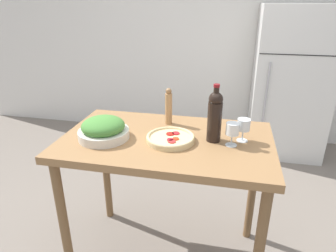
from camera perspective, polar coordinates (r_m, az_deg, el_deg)
The scene contains 9 objects.
wall_back at distance 3.82m, azimuth 7.22°, elevation 17.15°, with size 6.40×0.08×2.60m.
refrigerator at distance 3.59m, azimuth 22.32°, elevation 7.47°, with size 0.80×0.64×1.65m.
prep_counter at distance 1.83m, azimuth -0.25°, elevation -5.60°, with size 1.24×0.75×0.92m.
wine_bottle at distance 1.70m, azimuth 8.90°, elevation 2.01°, with size 0.08×0.08×0.34m.
wine_glass_near at distance 1.68m, azimuth 12.18°, elevation -0.77°, with size 0.07×0.07×0.13m.
wine_glass_far at distance 1.75m, azimuth 14.20°, elevation 0.01°, with size 0.07×0.07×0.13m.
pepper_mill at distance 1.94m, azimuth 0.13°, elevation 3.68°, with size 0.05×0.05×0.24m.
salad_bowl at distance 1.79m, azimuth -12.20°, elevation -0.59°, with size 0.30×0.30×0.13m.
homemade_pizza at distance 1.73m, azimuth 0.48°, elevation -2.33°, with size 0.28×0.28×0.04m.
Camera 1 is at (0.35, -1.57, 1.67)m, focal length 32.00 mm.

